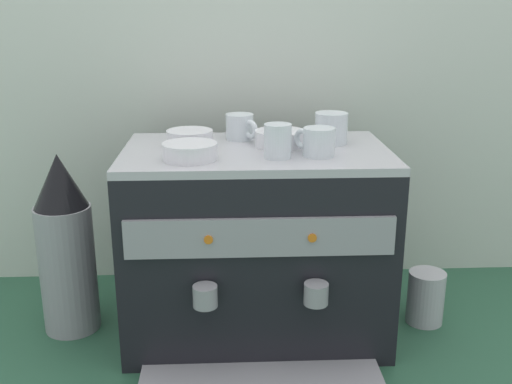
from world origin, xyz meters
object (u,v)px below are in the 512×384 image
(ceramic_cup_0, at_px, (277,141))
(milk_pitcher, at_px, (426,297))
(espresso_machine, at_px, (256,243))
(ceramic_bowl_0, at_px, (190,152))
(ceramic_cup_2, at_px, (318,142))
(ceramic_cup_3, at_px, (241,127))
(ceramic_cup_1, at_px, (331,128))
(ceramic_bowl_2, at_px, (190,139))
(ceramic_bowl_1, at_px, (280,139))
(coffee_grinder, at_px, (66,246))

(ceramic_cup_0, relative_size, milk_pitcher, 0.72)
(espresso_machine, relative_size, ceramic_cup_0, 6.25)
(ceramic_bowl_0, bearing_deg, ceramic_cup_2, 4.04)
(ceramic_cup_0, relative_size, ceramic_cup_3, 1.06)
(ceramic_cup_1, height_order, ceramic_bowl_2, ceramic_cup_1)
(ceramic_cup_0, height_order, ceramic_bowl_0, ceramic_cup_0)
(ceramic_cup_1, bearing_deg, ceramic_cup_3, 167.50)
(ceramic_bowl_2, xyz_separation_m, milk_pitcher, (0.63, -0.03, -0.44))
(ceramic_bowl_1, height_order, ceramic_bowl_2, same)
(ceramic_cup_1, height_order, ceramic_cup_3, ceramic_cup_1)
(coffee_grinder, bearing_deg, milk_pitcher, -0.94)
(ceramic_cup_3, bearing_deg, ceramic_bowl_2, -151.48)
(ceramic_cup_1, relative_size, ceramic_bowl_0, 0.99)
(espresso_machine, height_order, ceramic_bowl_0, ceramic_bowl_0)
(ceramic_cup_0, distance_m, ceramic_bowl_2, 0.25)
(coffee_grinder, bearing_deg, ceramic_bowl_0, -19.90)
(coffee_grinder, bearing_deg, ceramic_cup_2, -9.06)
(ceramic_cup_0, distance_m, milk_pitcher, 0.63)
(ceramic_bowl_0, distance_m, ceramic_bowl_2, 0.14)
(ceramic_cup_1, height_order, milk_pitcher, ceramic_cup_1)
(espresso_machine, relative_size, coffee_grinder, 1.36)
(ceramic_cup_2, relative_size, ceramic_bowl_2, 0.82)
(ceramic_cup_2, bearing_deg, ceramic_bowl_1, 127.40)
(ceramic_cup_1, bearing_deg, ceramic_bowl_1, -166.98)
(ceramic_cup_1, relative_size, ceramic_cup_2, 1.32)
(ceramic_cup_0, xyz_separation_m, milk_pitcher, (0.42, 0.10, -0.46))
(ceramic_cup_3, xyz_separation_m, coffee_grinder, (-0.46, -0.08, -0.30))
(ceramic_cup_2, height_order, ceramic_bowl_1, ceramic_cup_2)
(ceramic_cup_3, bearing_deg, ceramic_cup_1, -12.50)
(espresso_machine, relative_size, ceramic_cup_1, 5.21)
(ceramic_bowl_2, bearing_deg, espresso_machine, -14.92)
(ceramic_cup_0, height_order, ceramic_cup_1, same)
(espresso_machine, height_order, ceramic_cup_3, ceramic_cup_3)
(milk_pitcher, bearing_deg, ceramic_bowl_2, 177.32)
(ceramic_cup_1, xyz_separation_m, ceramic_bowl_1, (-0.13, -0.03, -0.02))
(ceramic_cup_1, relative_size, coffee_grinder, 0.26)
(espresso_machine, xyz_separation_m, ceramic_bowl_0, (-0.16, -0.09, 0.27))
(ceramic_bowl_1, bearing_deg, ceramic_cup_2, -52.60)
(ceramic_bowl_0, bearing_deg, ceramic_cup_3, 59.58)
(ceramic_bowl_2, bearing_deg, ceramic_bowl_1, -2.94)
(ceramic_cup_1, distance_m, milk_pitcher, 0.54)
(milk_pitcher, bearing_deg, ceramic_cup_2, -165.14)
(ceramic_cup_3, bearing_deg, ceramic_cup_2, -46.38)
(ceramic_bowl_1, bearing_deg, ceramic_bowl_2, 177.06)
(espresso_machine, relative_size, milk_pitcher, 4.48)
(ceramic_cup_2, height_order, milk_pitcher, ceramic_cup_2)
(espresso_machine, bearing_deg, ceramic_cup_1, 17.90)
(ceramic_bowl_0, bearing_deg, ceramic_cup_0, 2.78)
(ceramic_cup_0, height_order, coffee_grinder, ceramic_cup_0)
(ceramic_cup_2, bearing_deg, ceramic_bowl_0, -175.96)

